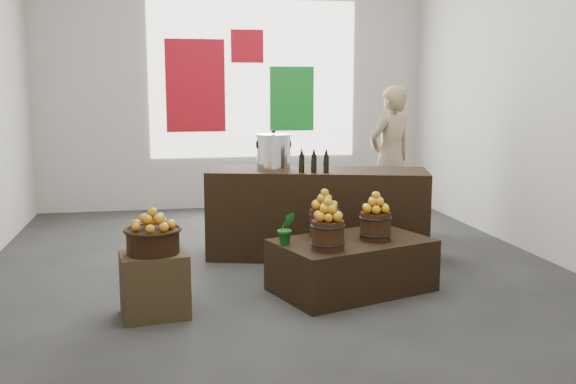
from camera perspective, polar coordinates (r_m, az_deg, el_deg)
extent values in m
plane|color=#353533|center=(6.86, -1.36, -6.58)|extent=(7.00, 7.00, 0.00)
cube|color=#B6B0A8|center=(10.07, -4.79, 9.95)|extent=(6.00, 0.04, 4.00)
cube|color=white|center=(10.09, -3.06, 9.97)|extent=(3.20, 0.02, 2.40)
cube|color=#A60C19|center=(9.99, -8.23, 9.32)|extent=(0.90, 0.04, 1.40)
cube|color=#137C23|center=(10.18, 0.34, 8.29)|extent=(0.70, 0.04, 1.00)
cube|color=#A60C19|center=(10.08, -3.66, 12.81)|extent=(0.50, 0.04, 0.50)
cube|color=#4C3E23|center=(5.46, -11.78, -8.05)|extent=(0.59, 0.51, 0.53)
cylinder|color=black|center=(5.36, -11.91, -4.33)|extent=(0.43, 0.43, 0.19)
cube|color=black|center=(6.03, 5.69, -6.48)|extent=(1.60, 1.26, 0.48)
cylinder|color=#391B0F|center=(5.57, 3.56, -3.85)|extent=(0.28, 0.28, 0.26)
cylinder|color=#391B0F|center=(5.97, 7.77, -3.03)|extent=(0.28, 0.28, 0.26)
cylinder|color=#391B0F|center=(6.07, 3.25, -2.74)|extent=(0.28, 0.28, 0.26)
imported|color=#166A1E|center=(6.35, 8.08, -2.33)|extent=(0.26, 0.24, 0.25)
imported|color=#166A1E|center=(5.75, -0.14, -3.23)|extent=(0.17, 0.14, 0.29)
cube|color=black|center=(7.15, 2.64, -1.91)|extent=(2.51, 1.39, 0.98)
cylinder|color=silver|center=(7.09, -1.29, 3.51)|extent=(0.37, 0.37, 0.37)
imported|color=#8E7857|center=(8.53, 9.07, 2.94)|extent=(0.82, 0.70, 1.90)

